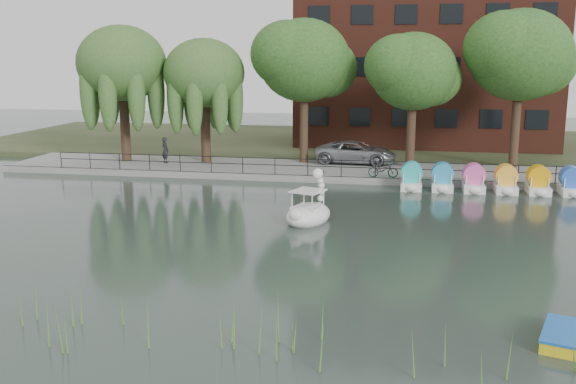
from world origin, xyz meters
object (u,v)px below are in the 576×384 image
(swan_boat, at_px, (309,211))
(yellow_rowboat, at_px, (564,336))
(bicycle, at_px, (383,169))
(pedestrian, at_px, (165,148))
(minivan, at_px, (356,151))

(swan_boat, xyz_separation_m, yellow_rowboat, (8.43, -11.25, -0.31))
(bicycle, xyz_separation_m, yellow_rowboat, (5.47, -20.77, -0.70))
(pedestrian, bearing_deg, bicycle, -152.17)
(minivan, bearing_deg, yellow_rowboat, -160.21)
(yellow_rowboat, bearing_deg, pedestrian, 147.98)
(pedestrian, xyz_separation_m, yellow_rowboat, (19.92, -23.42, -1.19))
(minivan, bearing_deg, swan_boat, 179.64)
(minivan, xyz_separation_m, yellow_rowboat, (7.46, -25.54, -1.05))
(bicycle, relative_size, yellow_rowboat, 0.77)
(minivan, relative_size, swan_boat, 1.94)
(minivan, relative_size, pedestrian, 3.10)
(minivan, bearing_deg, pedestrian, 103.16)
(swan_boat, bearing_deg, bicycle, 92.17)
(pedestrian, relative_size, swan_boat, 0.63)
(swan_boat, relative_size, yellow_rowboat, 1.41)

